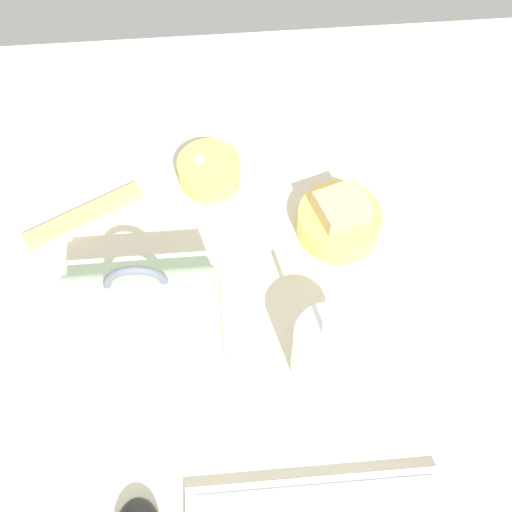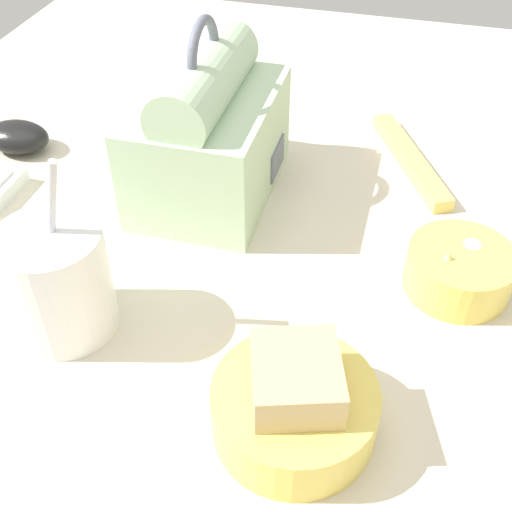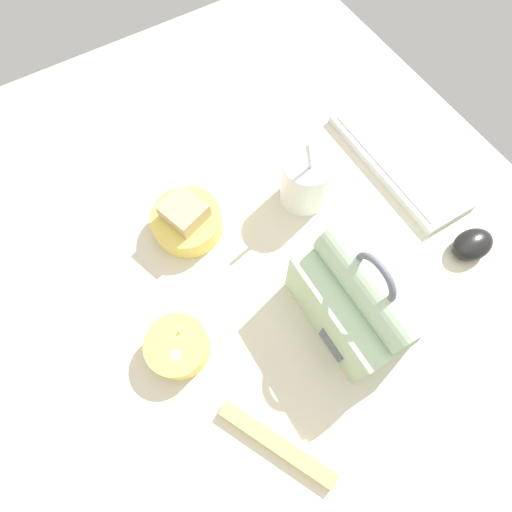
{
  "view_description": "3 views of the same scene",
  "coord_description": "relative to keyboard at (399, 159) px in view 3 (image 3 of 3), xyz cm",
  "views": [
    {
      "loc": [
        1.34,
        46.34,
        86.37
      ],
      "look_at": [
        -2.62,
        -1.25,
        7.0
      ],
      "focal_mm": 45.0,
      "sensor_mm": 36.0,
      "label": 1
    },
    {
      "loc": [
        -44.62,
        -12.57,
        45.86
      ],
      "look_at": [
        -2.62,
        -1.25,
        7.0
      ],
      "focal_mm": 45.0,
      "sensor_mm": 36.0,
      "label": 2
    },
    {
      "loc": [
        20.53,
        -15.27,
        68.91
      ],
      "look_at": [
        -2.62,
        -1.25,
        7.0
      ],
      "focal_mm": 28.0,
      "sensor_mm": 36.0,
      "label": 3
    }
  ],
  "objects": [
    {
      "name": "desk_surface",
      "position": [
        7.37,
        -35.43,
        -2.02
      ],
      "size": [
        140.0,
        110.0,
        2.0
      ],
      "color": "beige",
      "rests_on": "ground"
    },
    {
      "name": "keyboard",
      "position": [
        0.0,
        0.0,
        0.0
      ],
      "size": [
        32.24,
        11.95,
        2.1
      ],
      "color": "silver",
      "rests_on": "desk_surface"
    },
    {
      "name": "lunch_bag",
      "position": [
        20.09,
        -27.14,
        6.41
      ],
      "size": [
        19.76,
        14.08,
        20.23
      ],
      "color": "#B7D6AD",
      "rests_on": "desk_surface"
    },
    {
      "name": "soup_cup",
      "position": [
        -3.25,
        -21.15,
        4.51
      ],
      "size": [
        9.06,
        9.06,
        17.65
      ],
      "color": "white",
      "rests_on": "desk_surface"
    },
    {
      "name": "bento_bowl_sandwich",
      "position": [
        -8.65,
        -43.33,
        1.95
      ],
      "size": [
        12.83,
        12.83,
        7.97
      ],
      "color": "#EFD65B",
      "rests_on": "desk_surface"
    },
    {
      "name": "bento_bowl_snacks",
      "position": [
        10.8,
        -55.03,
        1.34
      ],
      "size": [
        10.15,
        10.15,
        5.3
      ],
      "color": "#EFD65B",
      "rests_on": "desk_surface"
    },
    {
      "name": "computer_mouse",
      "position": [
        21.89,
        -1.33,
        0.84
      ],
      "size": [
        5.64,
        8.09,
        3.72
      ],
      "color": "black",
      "rests_on": "desk_surface"
    },
    {
      "name": "chopstick_case",
      "position": [
        31.15,
        -48.94,
        -0.22
      ],
      "size": [
        18.54,
        11.05,
        1.6
      ],
      "color": "#EFD666",
      "rests_on": "desk_surface"
    }
  ]
}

